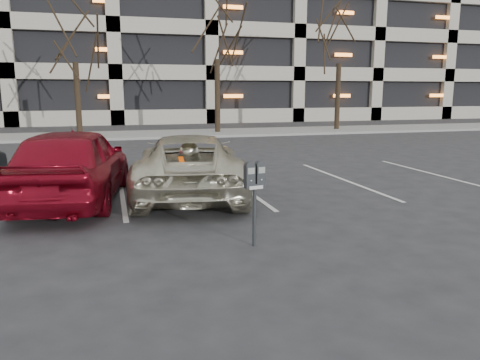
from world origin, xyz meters
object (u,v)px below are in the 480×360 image
(tree_b, at_px, (72,14))
(car_red, at_px, (72,164))
(tree_d, at_px, (341,21))
(tree_c, at_px, (217,12))
(suv_silver, at_px, (189,165))
(parking_meter, at_px, (255,183))

(tree_b, xyz_separation_m, car_red, (0.63, -14.38, -5.03))
(tree_d, bearing_deg, car_red, -132.92)
(tree_c, distance_m, car_red, 16.65)
(suv_silver, relative_size, car_red, 1.11)
(suv_silver, xyz_separation_m, car_red, (-2.43, -0.01, 0.12))
(tree_b, relative_size, suv_silver, 1.57)
(tree_b, xyz_separation_m, tree_d, (14.00, 0.00, 0.24))
(tree_d, bearing_deg, suv_silver, -127.30)
(parking_meter, xyz_separation_m, car_red, (-2.77, 3.69, -0.16))
(car_red, bearing_deg, tree_c, -105.09)
(tree_c, relative_size, tree_d, 1.03)
(tree_c, height_order, car_red, tree_c)
(tree_c, bearing_deg, tree_b, 180.00)
(tree_d, distance_m, car_red, 20.33)
(tree_d, height_order, parking_meter, tree_d)
(tree_b, distance_m, tree_c, 7.01)
(tree_d, relative_size, suv_silver, 1.63)
(parking_meter, bearing_deg, tree_d, 49.39)
(tree_b, bearing_deg, tree_d, 0.00)
(tree_d, xyz_separation_m, parking_meter, (-10.61, -18.07, -5.11))
(suv_silver, bearing_deg, tree_c, -96.23)
(tree_b, distance_m, tree_d, 14.00)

